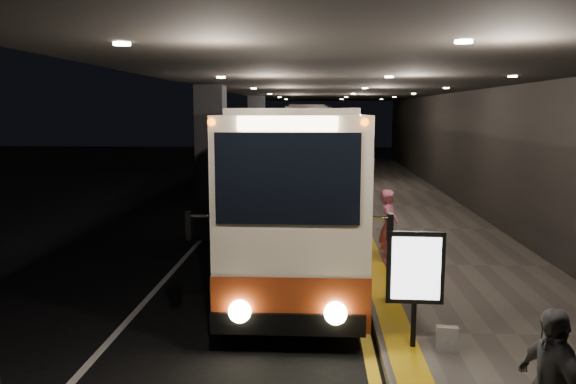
{
  "coord_description": "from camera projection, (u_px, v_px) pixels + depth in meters",
  "views": [
    {
      "loc": [
        1.54,
        -11.88,
        3.7
      ],
      "look_at": [
        0.81,
        1.77,
        1.7
      ],
      "focal_mm": 35.0,
      "sensor_mm": 36.0,
      "label": 1
    }
  ],
  "objects": [
    {
      "name": "ground",
      "position": [
        247.0,
        280.0,
        12.36
      ],
      "size": [
        90.0,
        90.0,
        0.0
      ],
      "primitive_type": "plane",
      "color": "black"
    },
    {
      "name": "lane_line_white",
      "position": [
        210.0,
        230.0,
        17.39
      ],
      "size": [
        0.12,
        50.0,
        0.01
      ],
      "primitive_type": "cube",
      "color": "silver",
      "rests_on": "ground"
    },
    {
      "name": "kerb_stripe_yellow",
      "position": [
        344.0,
        232.0,
        17.17
      ],
      "size": [
        0.18,
        50.0,
        0.01
      ],
      "primitive_type": "cube",
      "color": "gold",
      "rests_on": "ground"
    },
    {
      "name": "sidewalk",
      "position": [
        423.0,
        231.0,
        17.04
      ],
      "size": [
        4.5,
        50.0,
        0.15
      ],
      "primitive_type": "cube",
      "color": "#514C44",
      "rests_on": "ground"
    },
    {
      "name": "tactile_strip",
      "position": [
        360.0,
        227.0,
        17.12
      ],
      "size": [
        0.5,
        50.0,
        0.01
      ],
      "primitive_type": "cube",
      "color": "gold",
      "rests_on": "sidewalk"
    },
    {
      "name": "terminal_wall",
      "position": [
        504.0,
        134.0,
        16.49
      ],
      "size": [
        0.1,
        50.0,
        6.0
      ],
      "primitive_type": "cube",
      "color": "black",
      "rests_on": "ground"
    },
    {
      "name": "support_columns",
      "position": [
        212.0,
        163.0,
        16.07
      ],
      "size": [
        0.8,
        24.8,
        4.4
      ],
      "color": "black",
      "rests_on": "ground"
    },
    {
      "name": "canopy",
      "position": [
        351.0,
        79.0,
        16.5
      ],
      "size": [
        9.0,
        50.0,
        0.4
      ],
      "primitive_type": "cube",
      "color": "black",
      "rests_on": "support_columns"
    },
    {
      "name": "coach_main",
      "position": [
        300.0,
        190.0,
        13.87
      ],
      "size": [
        2.49,
        11.67,
        3.62
      ],
      "rotation": [
        0.0,
        0.0,
        0.01
      ],
      "color": "beige",
      "rests_on": "ground"
    },
    {
      "name": "coach_second",
      "position": [
        305.0,
        151.0,
        27.48
      ],
      "size": [
        3.03,
        11.64,
        3.62
      ],
      "rotation": [
        0.0,
        0.0,
        0.06
      ],
      "color": "beige",
      "rests_on": "ground"
    },
    {
      "name": "coach_third",
      "position": [
        312.0,
        135.0,
        40.79
      ],
      "size": [
        3.22,
        12.67,
        3.95
      ],
      "rotation": [
        0.0,
        0.0,
        -0.05
      ],
      "color": "beige",
      "rests_on": "ground"
    },
    {
      "name": "passenger_boarding",
      "position": [
        389.0,
        226.0,
        13.16
      ],
      "size": [
        0.59,
        0.73,
        1.72
      ],
      "primitive_type": "imported",
      "rotation": [
        0.0,
        0.0,
        1.24
      ],
      "color": "#B35370",
      "rests_on": "sidewalk"
    },
    {
      "name": "bag_polka",
      "position": [
        447.0,
        339.0,
        8.31
      ],
      "size": [
        0.33,
        0.17,
        0.38
      ],
      "primitive_type": "cube",
      "rotation": [
        0.0,
        0.0,
        -0.11
      ],
      "color": "black",
      "rests_on": "sidewalk"
    },
    {
      "name": "info_sign",
      "position": [
        415.0,
        270.0,
        8.3
      ],
      "size": [
        0.85,
        0.14,
        1.78
      ],
      "rotation": [
        0.0,
        0.0,
        -0.03
      ],
      "color": "black",
      "rests_on": "sidewalk"
    },
    {
      "name": "stanchion_post",
      "position": [
        393.0,
        262.0,
        10.96
      ],
      "size": [
        0.05,
        0.05,
        1.2
      ],
      "primitive_type": "cylinder",
      "color": "black",
      "rests_on": "sidewalk"
    }
  ]
}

